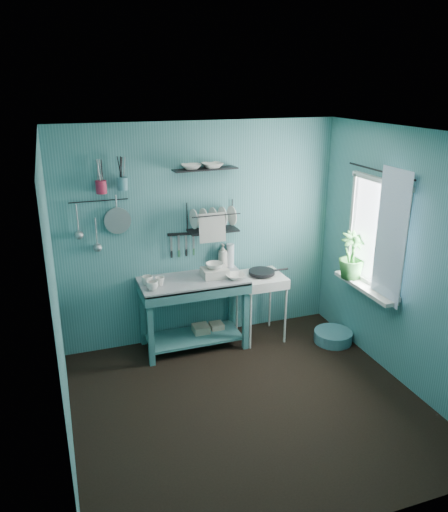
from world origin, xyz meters
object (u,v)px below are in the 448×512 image
object	(u,v)px
work_counter	(193,313)
storage_tin_large	(201,334)
mug_right	(147,280)
mug_mid	(160,281)
utensil_cup_teal	(122,184)
potted_plant	(352,256)
storage_tin_small	(216,331)
water_bottle	(230,255)
wash_tub	(215,273)
mug_left	(152,286)
utensil_cup_magenta	(101,187)
floor_basin	(333,336)
hotplate_stand	(261,306)
dish_rack	(213,217)
frying_pan	(262,272)
soap_bottle	(223,256)
colander	(118,221)

from	to	relation	value
work_counter	storage_tin_large	xyz separation A→B (m)	(0.10, 0.05, -0.31)
mug_right	mug_mid	bearing A→B (deg)	-26.57
utensil_cup_teal	potted_plant	size ratio (longest dim) A/B	0.25
storage_tin_small	water_bottle	bearing A→B (deg)	32.47
wash_tub	utensil_cup_teal	size ratio (longest dim) A/B	2.15
mug_left	water_bottle	size ratio (longest dim) A/B	0.44
work_counter	utensil_cup_magenta	distance (m)	1.72
mug_mid	wash_tub	distance (m)	0.63
wash_tub	floor_basin	size ratio (longest dim) A/B	0.63
work_counter	water_bottle	distance (m)	0.79
utensil_cup_teal	potted_plant	world-z (taller)	utensil_cup_teal
hotplate_stand	potted_plant	world-z (taller)	potted_plant
utensil_cup_magenta	storage_tin_small	size ratio (longest dim) A/B	0.65
work_counter	floor_basin	bearing A→B (deg)	-4.76
storage_tin_small	dish_rack	bearing A→B (deg)	104.08
potted_plant	storage_tin_small	xyz separation A→B (m)	(-1.36, 0.61, -0.99)
work_counter	hotplate_stand	bearing A→B (deg)	7.69
hotplate_stand	storage_tin_large	xyz separation A→B (m)	(-0.71, 0.10, -0.28)
mug_left	utensil_cup_magenta	distance (m)	1.13
mug_left	mug_mid	bearing A→B (deg)	45.00
frying_pan	work_counter	bearing A→B (deg)	176.70
work_counter	soap_bottle	bearing A→B (deg)	36.46
potted_plant	dish_rack	bearing A→B (deg)	154.01
mug_right	utensil_cup_teal	bearing A→B (deg)	131.98
soap_bottle	water_bottle	world-z (taller)	soap_bottle
mug_left	wash_tub	size ratio (longest dim) A/B	0.44
mug_right	water_bottle	xyz separation A→B (m)	(1.02, 0.22, 0.09)
storage_tin_large	floor_basin	world-z (taller)	storage_tin_large
mug_mid	water_bottle	bearing A→B (deg)	17.28
mug_left	mug_right	distance (m)	0.16
mug_mid	water_bottle	size ratio (longest dim) A/B	0.36
mug_left	floor_basin	size ratio (longest dim) A/B	0.28
work_counter	colander	xyz separation A→B (m)	(-0.74, 0.22, 1.09)
storage_tin_small	hotplate_stand	bearing A→B (deg)	-14.04
storage_tin_small	potted_plant	bearing A→B (deg)	-24.28
floor_basin	water_bottle	bearing A→B (deg)	147.66
utensil_cup_magenta	potted_plant	bearing A→B (deg)	-15.81
soap_bottle	colander	xyz separation A→B (m)	(-1.16, 0.02, 0.53)
wash_tub	potted_plant	size ratio (longest dim) A/B	0.54
mug_mid	frying_pan	distance (m)	1.19
utensil_cup_magenta	colander	bearing A→B (deg)	11.94
storage_tin_large	storage_tin_small	xyz separation A→B (m)	(0.20, 0.03, -0.01)
mug_left	mug_right	bearing A→B (deg)	97.13
mug_left	colander	world-z (taller)	colander
soap_bottle	frying_pan	size ratio (longest dim) A/B	1.00
wash_tub	frying_pan	world-z (taller)	wash_tub
soap_bottle	storage_tin_large	xyz separation A→B (m)	(-0.32, -0.15, -0.87)
water_bottle	hotplate_stand	world-z (taller)	water_bottle
mug_right	storage_tin_small	size ratio (longest dim) A/B	0.61
colander	potted_plant	distance (m)	2.55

